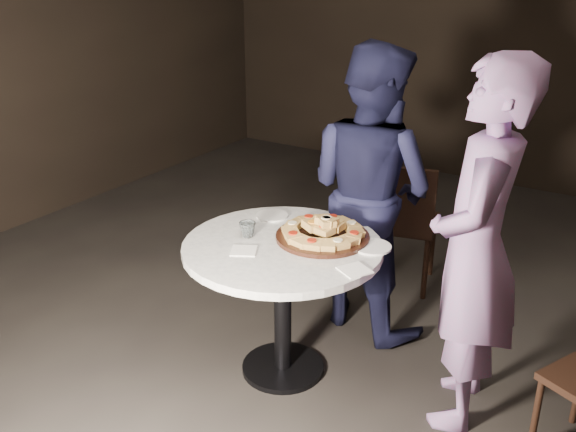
{
  "coord_description": "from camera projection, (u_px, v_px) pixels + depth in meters",
  "views": [
    {
      "loc": [
        1.43,
        -2.51,
        2.07
      ],
      "look_at": [
        -0.13,
        -0.07,
        0.87
      ],
      "focal_mm": 40.0,
      "sensor_mm": 36.0,
      "label": 1
    }
  ],
  "objects": [
    {
      "name": "floor",
      "position": [
        315.0,
        366.0,
        3.46
      ],
      "size": [
        7.0,
        7.0,
        0.0
      ],
      "primitive_type": "plane",
      "color": "black",
      "rests_on": "ground"
    },
    {
      "name": "table",
      "position": [
        283.0,
        269.0,
        3.2
      ],
      "size": [
        1.19,
        1.19,
        0.74
      ],
      "rotation": [
        0.0,
        0.0,
        -0.23
      ],
      "color": "black",
      "rests_on": "ground"
    },
    {
      "name": "serving_board",
      "position": [
        323.0,
        237.0,
        3.2
      ],
      "size": [
        0.54,
        0.54,
        0.02
      ],
      "primitive_type": "cylinder",
      "rotation": [
        0.0,
        0.0,
        -0.18
      ],
      "color": "black",
      "rests_on": "table"
    },
    {
      "name": "focaccia_pile",
      "position": [
        323.0,
        229.0,
        3.18
      ],
      "size": [
        0.42,
        0.42,
        0.11
      ],
      "rotation": [
        0.0,
        0.0,
        0.19
      ],
      "color": "#B78B46",
      "rests_on": "serving_board"
    },
    {
      "name": "plate_left",
      "position": [
        272.0,
        216.0,
        3.46
      ],
      "size": [
        0.2,
        0.2,
        0.01
      ],
      "primitive_type": "cylinder",
      "rotation": [
        0.0,
        0.0,
        0.15
      ],
      "color": "white",
      "rests_on": "table"
    },
    {
      "name": "plate_right",
      "position": [
        372.0,
        247.0,
        3.1
      ],
      "size": [
        0.21,
        0.21,
        0.01
      ],
      "primitive_type": "cylinder",
      "rotation": [
        0.0,
        0.0,
        -0.11
      ],
      "color": "white",
      "rests_on": "table"
    },
    {
      "name": "water_glass",
      "position": [
        248.0,
        230.0,
        3.21
      ],
      "size": [
        0.1,
        0.1,
        0.08
      ],
      "primitive_type": "imported",
      "rotation": [
        0.0,
        0.0,
        -0.24
      ],
      "color": "silver",
      "rests_on": "table"
    },
    {
      "name": "napkin_near",
      "position": [
        244.0,
        251.0,
        3.07
      ],
      "size": [
        0.16,
        0.16,
        0.01
      ],
      "primitive_type": "cube",
      "rotation": [
        0.0,
        0.0,
        0.51
      ],
      "color": "white",
      "rests_on": "table"
    },
    {
      "name": "napkin_far",
      "position": [
        355.0,
        270.0,
        2.88
      ],
      "size": [
        0.17,
        0.17,
        0.01
      ],
      "primitive_type": "cube",
      "rotation": [
        0.0,
        0.0,
        -0.51
      ],
      "color": "white",
      "rests_on": "table"
    },
    {
      "name": "chair_far",
      "position": [
        403.0,
        218.0,
        4.06
      ],
      "size": [
        0.5,
        0.51,
        0.87
      ],
      "rotation": [
        0.0,
        0.0,
        3.38
      ],
      "color": "black",
      "rests_on": "ground"
    },
    {
      "name": "diner_navy",
      "position": [
        370.0,
        191.0,
        3.59
      ],
      "size": [
        0.94,
        0.82,
        1.65
      ],
      "primitive_type": "imported",
      "rotation": [
        0.0,
        0.0,
        2.88
      ],
      "color": "black",
      "rests_on": "ground"
    },
    {
      "name": "diner_teal",
      "position": [
        476.0,
        250.0,
        2.81
      ],
      "size": [
        0.53,
        0.69,
        1.72
      ],
      "primitive_type": "imported",
      "rotation": [
        0.0,
        0.0,
        -1.37
      ],
      "color": "#84659D",
      "rests_on": "ground"
    }
  ]
}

